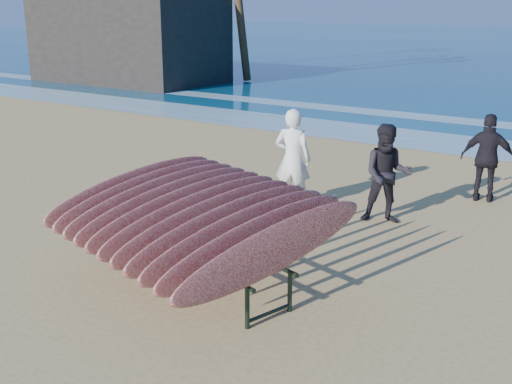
# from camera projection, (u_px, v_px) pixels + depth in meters

# --- Properties ---
(ground) EXTENTS (120.00, 120.00, 0.00)m
(ground) POSITION_uv_depth(u_px,v_px,m) (223.00, 273.00, 8.68)
(ground) COLOR tan
(ground) RESTS_ON ground
(foam_near) EXTENTS (160.00, 160.00, 0.00)m
(foam_near) POSITION_uv_depth(u_px,v_px,m) (457.00, 144.00, 16.58)
(foam_near) COLOR white
(foam_near) RESTS_ON ground
(foam_far) EXTENTS (160.00, 160.00, 0.00)m
(foam_far) POSITION_uv_depth(u_px,v_px,m) (494.00, 124.00, 19.34)
(foam_far) COLOR white
(foam_far) RESTS_ON ground
(surfboard_rack) EXTENTS (3.81, 3.58, 1.39)m
(surfboard_rack) POSITION_uv_depth(u_px,v_px,m) (193.00, 216.00, 8.24)
(surfboard_rack) COLOR black
(surfboard_rack) RESTS_ON ground
(person_white) EXTENTS (0.73, 0.57, 1.78)m
(person_white) POSITION_uv_depth(u_px,v_px,m) (293.00, 159.00, 11.21)
(person_white) COLOR white
(person_white) RESTS_ON ground
(person_dark_a) EXTENTS (0.99, 0.91, 1.65)m
(person_dark_a) POSITION_uv_depth(u_px,v_px,m) (387.00, 174.00, 10.47)
(person_dark_a) COLOR black
(person_dark_a) RESTS_ON ground
(person_dark_b) EXTENTS (1.01, 0.57, 1.62)m
(person_dark_b) POSITION_uv_depth(u_px,v_px,m) (488.00, 158.00, 11.64)
(person_dark_b) COLOR black
(person_dark_b) RESTS_ON ground
(building) EXTENTS (8.48, 4.71, 3.77)m
(building) POSITION_uv_depth(u_px,v_px,m) (128.00, 40.00, 29.47)
(building) COLOR #2D2823
(building) RESTS_ON ground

